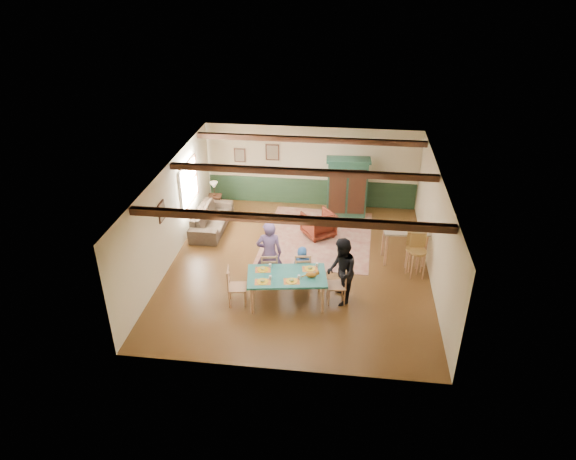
# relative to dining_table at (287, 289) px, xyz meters

# --- Properties ---
(floor) EXTENTS (8.00, 8.00, 0.00)m
(floor) POSITION_rel_dining_table_xyz_m (0.11, 1.69, -0.39)
(floor) COLOR #4F3016
(floor) RESTS_ON ground
(wall_back) EXTENTS (7.00, 0.02, 2.70)m
(wall_back) POSITION_rel_dining_table_xyz_m (0.11, 5.69, 0.96)
(wall_back) COLOR beige
(wall_back) RESTS_ON floor
(wall_left) EXTENTS (0.02, 8.00, 2.70)m
(wall_left) POSITION_rel_dining_table_xyz_m (-3.39, 1.69, 0.96)
(wall_left) COLOR beige
(wall_left) RESTS_ON floor
(wall_right) EXTENTS (0.02, 8.00, 2.70)m
(wall_right) POSITION_rel_dining_table_xyz_m (3.61, 1.69, 0.96)
(wall_right) COLOR beige
(wall_right) RESTS_ON floor
(ceiling) EXTENTS (7.00, 8.00, 0.02)m
(ceiling) POSITION_rel_dining_table_xyz_m (0.11, 1.69, 2.31)
(ceiling) COLOR white
(ceiling) RESTS_ON wall_back
(wainscot_back) EXTENTS (6.95, 0.03, 0.90)m
(wainscot_back) POSITION_rel_dining_table_xyz_m (0.11, 5.67, 0.06)
(wainscot_back) COLOR #1C3420
(wainscot_back) RESTS_ON floor
(ceiling_beam_front) EXTENTS (6.95, 0.16, 0.16)m
(ceiling_beam_front) POSITION_rel_dining_table_xyz_m (0.11, -0.61, 2.22)
(ceiling_beam_front) COLOR black
(ceiling_beam_front) RESTS_ON ceiling
(ceiling_beam_mid) EXTENTS (6.95, 0.16, 0.16)m
(ceiling_beam_mid) POSITION_rel_dining_table_xyz_m (0.11, 2.09, 2.22)
(ceiling_beam_mid) COLOR black
(ceiling_beam_mid) RESTS_ON ceiling
(ceiling_beam_back) EXTENTS (6.95, 0.16, 0.16)m
(ceiling_beam_back) POSITION_rel_dining_table_xyz_m (0.11, 4.69, 2.22)
(ceiling_beam_back) COLOR black
(ceiling_beam_back) RESTS_ON ceiling
(window_left) EXTENTS (0.06, 1.60, 1.30)m
(window_left) POSITION_rel_dining_table_xyz_m (-3.36, 3.39, 1.16)
(window_left) COLOR white
(window_left) RESTS_ON wall_left
(picture_left_wall) EXTENTS (0.04, 0.42, 0.52)m
(picture_left_wall) POSITION_rel_dining_table_xyz_m (-3.36, 1.09, 1.36)
(picture_left_wall) COLOR gray
(picture_left_wall) RESTS_ON wall_left
(picture_back_a) EXTENTS (0.45, 0.04, 0.55)m
(picture_back_a) POSITION_rel_dining_table_xyz_m (-1.19, 5.66, 1.41)
(picture_back_a) COLOR gray
(picture_back_a) RESTS_ON wall_back
(picture_back_b) EXTENTS (0.38, 0.04, 0.48)m
(picture_back_b) POSITION_rel_dining_table_xyz_m (-2.29, 5.66, 1.26)
(picture_back_b) COLOR gray
(picture_back_b) RESTS_ON wall_back
(dining_table) EXTENTS (2.02, 1.32, 0.78)m
(dining_table) POSITION_rel_dining_table_xyz_m (0.00, 0.00, 0.00)
(dining_table) COLOR #206761
(dining_table) RESTS_ON floor
(dining_chair_far_left) EXTENTS (0.50, 0.52, 0.99)m
(dining_chair_far_left) POSITION_rel_dining_table_xyz_m (-0.53, 0.68, 0.10)
(dining_chair_far_left) COLOR tan
(dining_chair_far_left) RESTS_ON floor
(dining_chair_far_right) EXTENTS (0.50, 0.52, 0.99)m
(dining_chair_far_right) POSITION_rel_dining_table_xyz_m (0.30, 0.81, 0.10)
(dining_chair_far_right) COLOR tan
(dining_chair_far_right) RESTS_ON floor
(dining_chair_end_left) EXTENTS (0.52, 0.50, 0.99)m
(dining_chair_end_left) POSITION_rel_dining_table_xyz_m (-1.19, -0.19, 0.10)
(dining_chair_end_left) COLOR tan
(dining_chair_end_left) RESTS_ON floor
(dining_chair_end_right) EXTENTS (0.52, 0.50, 0.99)m
(dining_chair_end_right) POSITION_rel_dining_table_xyz_m (1.19, 0.19, 0.10)
(dining_chair_end_right) COLOR tan
(dining_chair_end_right) RESTS_ON floor
(person_man) EXTENTS (0.72, 0.53, 1.80)m
(person_man) POSITION_rel_dining_table_xyz_m (-0.54, 0.76, 0.51)
(person_man) COLOR slate
(person_man) RESTS_ON floor
(person_woman) EXTENTS (0.77, 0.93, 1.72)m
(person_woman) POSITION_rel_dining_table_xyz_m (1.29, 0.20, 0.47)
(person_woman) COLOR black
(person_woman) RESTS_ON floor
(person_child) EXTENTS (0.56, 0.41, 1.05)m
(person_child) POSITION_rel_dining_table_xyz_m (0.28, 0.89, 0.13)
(person_child) COLOR #2A5BAA
(person_child) RESTS_ON floor
(cat) EXTENTS (0.39, 0.20, 0.19)m
(cat) POSITION_rel_dining_table_xyz_m (0.58, -0.01, 0.49)
(cat) COLOR #C77323
(cat) RESTS_ON dining_table
(place_setting_near_left) EXTENTS (0.46, 0.37, 0.11)m
(place_setting_near_left) POSITION_rel_dining_table_xyz_m (-0.53, -0.35, 0.45)
(place_setting_near_left) COLOR gold
(place_setting_near_left) RESTS_ON dining_table
(place_setting_near_center) EXTENTS (0.46, 0.37, 0.11)m
(place_setting_near_center) POSITION_rel_dining_table_xyz_m (0.14, -0.24, 0.45)
(place_setting_near_center) COLOR gold
(place_setting_near_center) RESTS_ON dining_table
(place_setting_far_left) EXTENTS (0.46, 0.37, 0.11)m
(place_setting_far_left) POSITION_rel_dining_table_xyz_m (-0.61, 0.17, 0.45)
(place_setting_far_left) COLOR gold
(place_setting_far_left) RESTS_ON dining_table
(place_setting_far_right) EXTENTS (0.46, 0.37, 0.11)m
(place_setting_far_right) POSITION_rel_dining_table_xyz_m (0.53, 0.35, 0.45)
(place_setting_far_right) COLOR gold
(place_setting_far_right) RESTS_ON dining_table
(area_rug) EXTENTS (3.33, 3.89, 0.01)m
(area_rug) POSITION_rel_dining_table_xyz_m (0.52, 3.37, -0.39)
(area_rug) COLOR beige
(area_rug) RESTS_ON floor
(armoire) EXTENTS (1.40, 0.62, 1.95)m
(armoire) POSITION_rel_dining_table_xyz_m (1.31, 4.98, 0.58)
(armoire) COLOR #16382A
(armoire) RESTS_ON floor
(armchair) EXTENTS (1.17, 1.17, 0.77)m
(armchair) POSITION_rel_dining_table_xyz_m (0.52, 3.48, -0.00)
(armchair) COLOR #43130D
(armchair) RESTS_ON floor
(sofa) EXTENTS (0.89, 2.26, 0.66)m
(sofa) POSITION_rel_dining_table_xyz_m (-2.79, 3.54, -0.06)
(sofa) COLOR #403328
(sofa) RESTS_ON floor
(end_table) EXTENTS (0.47, 0.47, 0.53)m
(end_table) POSITION_rel_dining_table_xyz_m (-3.00, 4.79, -0.13)
(end_table) COLOR black
(end_table) RESTS_ON floor
(table_lamp) EXTENTS (0.29, 0.29, 0.48)m
(table_lamp) POSITION_rel_dining_table_xyz_m (-3.00, 4.79, 0.38)
(table_lamp) COLOR #D7B78B
(table_lamp) RESTS_ON end_table
(counter_table) EXTENTS (1.27, 0.80, 1.01)m
(counter_table) POSITION_rel_dining_table_xyz_m (2.96, 2.32, 0.11)
(counter_table) COLOR #C5B499
(counter_table) RESTS_ON floor
(bar_stool_left) EXTENTS (0.40, 0.44, 1.09)m
(bar_stool_left) POSITION_rel_dining_table_xyz_m (3.14, 1.80, 0.16)
(bar_stool_left) COLOR #A27A3F
(bar_stool_left) RESTS_ON floor
(bar_stool_right) EXTENTS (0.46, 0.50, 1.19)m
(bar_stool_right) POSITION_rel_dining_table_xyz_m (3.25, 1.59, 0.20)
(bar_stool_right) COLOR #A27A3F
(bar_stool_right) RESTS_ON floor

